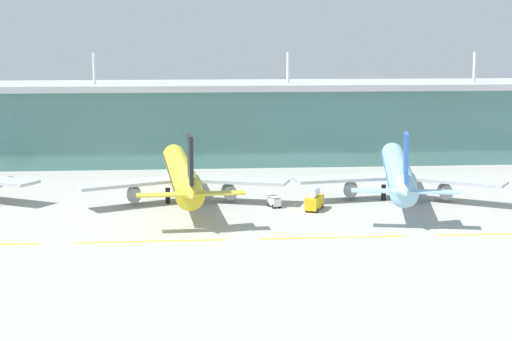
{
  "coord_description": "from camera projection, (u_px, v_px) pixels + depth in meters",
  "views": [
    {
      "loc": [
        -30.98,
        -156.24,
        37.89
      ],
      "look_at": [
        -14.26,
        35.34,
        7.0
      ],
      "focal_mm": 59.51,
      "sensor_mm": 36.0,
      "label": 1
    }
  ],
  "objects": [
    {
      "name": "terminal_building",
      "position": [
        285.0,
        121.0,
        255.72
      ],
      "size": [
        288.0,
        34.0,
        32.79
      ],
      "color": "slate",
      "rests_on": "ground"
    },
    {
      "name": "taxiway_stripe_mid_west",
      "position": [
        151.0,
        241.0,
        157.04
      ],
      "size": [
        28.0,
        0.7,
        0.04
      ],
      "primitive_type": "cube",
      "color": "yellow",
      "rests_on": "ground"
    },
    {
      "name": "taxiway_stripe_centre",
      "position": [
        333.0,
        237.0,
        159.96
      ],
      "size": [
        28.0,
        0.7,
        0.04
      ],
      "primitive_type": "cube",
      "color": "yellow",
      "rests_on": "ground"
    },
    {
      "name": "airliner_near_middle",
      "position": [
        181.0,
        174.0,
        193.02
      ],
      "size": [
        48.71,
        68.76,
        18.9
      ],
      "color": "yellow",
      "rests_on": "ground"
    },
    {
      "name": "ground_plane",
      "position": [
        346.0,
        235.0,
        162.34
      ],
      "size": [
        600.0,
        600.0,
        0.0
      ],
      "primitive_type": "plane",
      "color": "#A8A59E"
    },
    {
      "name": "taxiway_stripe_mid_east",
      "position": [
        507.0,
        234.0,
        162.88
      ],
      "size": [
        28.0,
        0.7,
        0.04
      ],
      "primitive_type": "cube",
      "color": "yellow",
      "rests_on": "ground"
    },
    {
      "name": "baggage_cart",
      "position": [
        274.0,
        202.0,
        187.91
      ],
      "size": [
        2.89,
        3.97,
        2.48
      ],
      "color": "silver",
      "rests_on": "ground"
    },
    {
      "name": "airliner_far_middle",
      "position": [
        398.0,
        172.0,
        196.2
      ],
      "size": [
        47.78,
        68.68,
        18.9
      ],
      "color": "#9ED1EA",
      "rests_on": "ground"
    },
    {
      "name": "fuel_truck",
      "position": [
        314.0,
        200.0,
        184.71
      ],
      "size": [
        5.22,
        7.64,
        4.95
      ],
      "color": "gold",
      "rests_on": "ground"
    }
  ]
}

